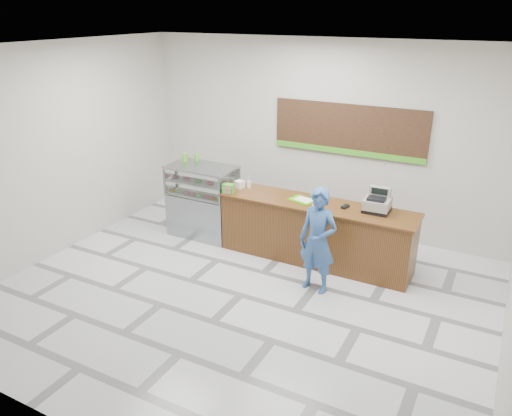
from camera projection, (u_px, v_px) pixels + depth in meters
The scene contains 16 objects.
floor at pixel (241, 295), 7.41m from camera, with size 7.00×7.00×0.00m, color silver.
back_wall at pixel (320, 137), 9.20m from camera, with size 7.00×7.00×0.00m, color beige.
ceiling at pixel (237, 49), 6.09m from camera, with size 7.00×7.00×0.00m, color silver.
sales_counter at pixel (315, 232), 8.24m from camera, with size 3.26×0.76×1.03m.
display_case at pixel (203, 200), 9.15m from camera, with size 1.22×0.72×1.33m.
menu_board at pixel (348, 130), 8.86m from camera, with size 2.80×0.06×0.90m.
cash_register at pixel (378, 203), 7.69m from camera, with size 0.40×0.42×0.37m.
card_terminal at pixel (345, 207), 7.86m from camera, with size 0.08×0.15×0.04m, color black.
serving_tray at pixel (303, 200), 8.15m from camera, with size 0.46×0.38×0.02m.
napkin_box at pixel (240, 184), 8.73m from camera, with size 0.14×0.14×0.12m, color white.
straw_cup at pixel (249, 185), 8.72m from camera, with size 0.08×0.08×0.11m, color silver.
promo_box at pixel (228, 189), 8.45m from camera, with size 0.18×0.12×0.16m, color green.
donut_decal at pixel (317, 205), 7.98m from camera, with size 0.18×0.18×0.00m, color #D3637B.
green_cup_left at pixel (185, 157), 9.19m from camera, with size 0.10×0.10×0.15m, color green.
green_cup_right at pixel (197, 157), 9.22m from camera, with size 0.08×0.08×0.13m, color green.
customer at pixel (318, 241), 7.28m from camera, with size 0.59×0.39×1.61m, color #325A94.
Camera 1 is at (3.20, -5.53, 3.98)m, focal length 35.00 mm.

